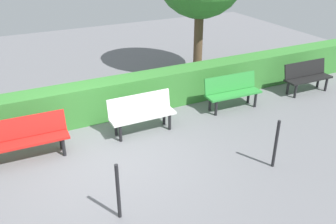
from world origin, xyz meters
TOP-DOWN VIEW (x-y plane):
  - ground_plane at (0.00, 0.00)m, footprint 22.66×22.66m
  - bench_black at (-6.25, -0.82)m, footprint 1.45×0.50m
  - bench_green at (-3.74, -0.88)m, footprint 1.50×0.52m
  - bench_white at (-1.20, -0.77)m, footprint 1.49×0.46m
  - bench_red at (1.28, -0.77)m, footprint 1.64×0.51m
  - hedge_row at (-1.15, -1.83)m, footprint 18.66×0.62m
  - railing_post_mid at (-2.93, 1.66)m, footprint 0.06×0.06m
  - railing_post_far at (0.21, 1.66)m, footprint 0.06×0.06m

SIDE VIEW (x-z plane):
  - ground_plane at x=0.00m, z-range 0.00..0.00m
  - hedge_row at x=-1.15m, z-range 0.00..0.92m
  - bench_black at x=-6.25m, z-range 0.05..0.91m
  - bench_green at x=-3.74m, z-range 0.05..0.91m
  - bench_white at x=-1.20m, z-range 0.05..0.91m
  - bench_red at x=1.28m, z-range 0.05..0.91m
  - railing_post_mid at x=-2.93m, z-range 0.00..1.00m
  - railing_post_far at x=0.21m, z-range 0.00..1.00m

